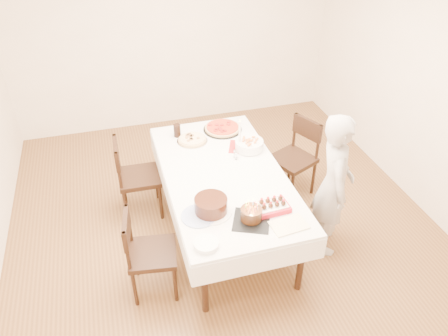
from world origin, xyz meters
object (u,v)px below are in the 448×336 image
object	(u,v)px
pasta_bowl	(249,145)
person	(333,185)
chair_left_dessert	(153,253)
taper_candle	(240,135)
pizza_pepperoni	(223,128)
pizza_white	(192,140)
chair_right_savory	(293,160)
strawberry_box	(272,207)
cola_glass	(177,131)
dining_table	(224,203)
birthday_cake	(251,211)
chair_left_savory	(139,177)
layer_cake	(211,205)

from	to	relation	value
pasta_bowl	person	bearing A→B (deg)	-55.42
chair_left_dessert	taper_candle	world-z (taller)	taper_candle
chair_left_dessert	pizza_pepperoni	size ratio (longest dim) A/B	2.02
person	taper_candle	distance (m)	1.08
chair_left_dessert	person	size ratio (longest dim) A/B	0.59
pizza_white	pizza_pepperoni	size ratio (longest dim) A/B	0.77
chair_left_dessert	taper_candle	bearing A→B (deg)	-130.87
chair_right_savory	pizza_white	world-z (taller)	chair_right_savory
pizza_pepperoni	person	bearing A→B (deg)	-60.73
taper_candle	strawberry_box	size ratio (longest dim) A/B	1.24
cola_glass	chair_left_dessert	bearing A→B (deg)	-110.31
dining_table	birthday_cake	world-z (taller)	birthday_cake
chair_left_savory	chair_left_dessert	world-z (taller)	chair_left_savory
chair_right_savory	pizza_white	bearing A→B (deg)	143.51
chair_right_savory	layer_cake	size ratio (longest dim) A/B	2.53
pizza_white	layer_cake	distance (m)	1.19
pizza_pepperoni	strawberry_box	bearing A→B (deg)	-88.66
chair_right_savory	pasta_bowl	size ratio (longest dim) A/B	3.13
chair_left_savory	person	distance (m)	2.03
layer_cake	person	bearing A→B (deg)	2.20
chair_left_savory	person	bearing A→B (deg)	150.87
taper_candle	birthday_cake	size ratio (longest dim) A/B	1.99
cola_glass	birthday_cake	world-z (taller)	birthday_cake
dining_table	chair_right_savory	xyz separation A→B (m)	(0.94, 0.42, 0.09)
dining_table	strawberry_box	size ratio (longest dim) A/B	7.27
person	birthday_cake	world-z (taller)	person
birthday_cake	layer_cake	bearing A→B (deg)	147.49
dining_table	pasta_bowl	size ratio (longest dim) A/B	7.21
dining_table	person	distance (m)	1.11
taper_candle	cola_glass	xyz separation A→B (m)	(-0.58, 0.45, -0.11)
chair_left_dessert	strawberry_box	bearing A→B (deg)	-175.48
taper_candle	strawberry_box	xyz separation A→B (m)	(-0.02, -1.01, -0.15)
chair_right_savory	strawberry_box	size ratio (longest dim) A/B	3.15
chair_left_savory	layer_cake	xyz separation A→B (m)	(0.52, -1.08, 0.36)
pizza_white	cola_glass	world-z (taller)	cola_glass
chair_right_savory	pizza_white	distance (m)	1.17
chair_right_savory	birthday_cake	bearing A→B (deg)	-152.67
chair_right_savory	pizza_pepperoni	xyz separation A→B (m)	(-0.72, 0.40, 0.31)
person	pizza_pepperoni	xyz separation A→B (m)	(-0.72, 1.29, 0.02)
dining_table	chair_right_savory	distance (m)	1.03
birthday_cake	person	bearing A→B (deg)	14.80
person	pizza_pepperoni	size ratio (longest dim) A/B	3.44
pizza_pepperoni	strawberry_box	distance (m)	1.46
pizza_white	person	bearing A→B (deg)	-45.68
pizza_white	strawberry_box	distance (m)	1.37
taper_candle	layer_cake	distance (m)	1.04
taper_candle	cola_glass	distance (m)	0.74
chair_right_savory	birthday_cake	distance (m)	1.49
dining_table	person	bearing A→B (deg)	-26.58
chair_right_savory	birthday_cake	size ratio (longest dim) A/B	5.04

